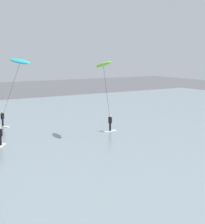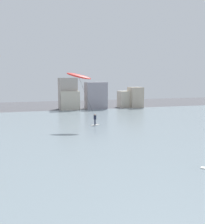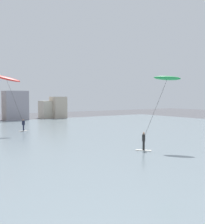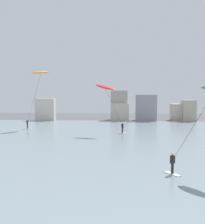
# 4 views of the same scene
# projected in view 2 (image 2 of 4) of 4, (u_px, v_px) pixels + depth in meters

# --- Properties ---
(water_bay) EXTENTS (84.00, 52.00, 0.10)m
(water_bay) POSITION_uv_depth(u_px,v_px,m) (88.00, 138.00, 29.26)
(water_bay) COLOR gray
(water_bay) RESTS_ON ground
(far_shore_buildings) EXTENTS (36.48, 5.28, 6.96)m
(far_shore_buildings) POSITION_uv_depth(u_px,v_px,m) (70.00, 97.00, 55.84)
(far_shore_buildings) COLOR #A89E93
(far_shore_buildings) RESTS_ON ground
(kitesurfer_red) EXTENTS (5.09, 2.89, 7.77)m
(kitesurfer_red) POSITION_uv_depth(u_px,v_px,m) (80.00, 80.00, 34.52)
(kitesurfer_red) COLOR silver
(kitesurfer_red) RESTS_ON water_bay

